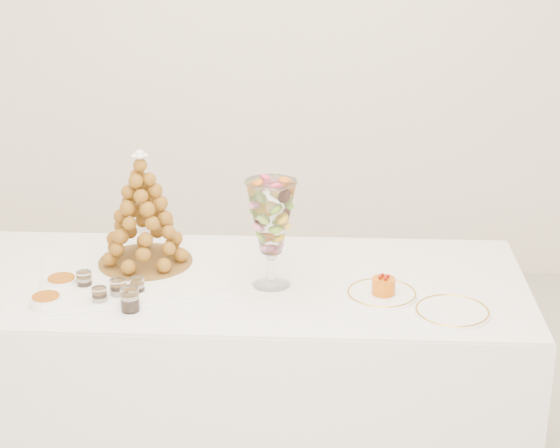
{
  "coord_description": "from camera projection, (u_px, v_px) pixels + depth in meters",
  "views": [
    {
      "loc": [
        0.16,
        -2.63,
        2.05
      ],
      "look_at": [
        0.08,
        0.22,
        0.95
      ],
      "focal_mm": 60.0,
      "sensor_mm": 36.0,
      "label": 1
    }
  ],
  "objects": [
    {
      "name": "spare_plate",
      "position": [
        452.0,
        312.0,
        2.89
      ],
      "size": [
        0.23,
        0.23,
        0.01
      ],
      "primitive_type": "cylinder",
      "color": "white",
      "rests_on": "buffet_table"
    },
    {
      "name": "verrine_c",
      "position": [
        137.0,
        287.0,
        2.99
      ],
      "size": [
        0.05,
        0.05,
        0.06
      ],
      "primitive_type": "cylinder",
      "rotation": [
        0.0,
        0.0,
        -0.15
      ],
      "color": "white",
      "rests_on": "buffet_table"
    },
    {
      "name": "ramekin_back",
      "position": [
        62.0,
        283.0,
        3.06
      ],
      "size": [
        0.1,
        0.1,
        0.03
      ],
      "primitive_type": "cylinder",
      "color": "white",
      "rests_on": "buffet_table"
    },
    {
      "name": "verrine_e",
      "position": [
        130.0,
        299.0,
        2.89
      ],
      "size": [
        0.07,
        0.07,
        0.08
      ],
      "primitive_type": "cylinder",
      "rotation": [
        0.0,
        0.0,
        0.22
      ],
      "color": "white",
      "rests_on": "buffet_table"
    },
    {
      "name": "verrine_d",
      "position": [
        100.0,
        297.0,
        2.92
      ],
      "size": [
        0.05,
        0.05,
        0.06
      ],
      "primitive_type": "cylinder",
      "rotation": [
        0.0,
        0.0,
        0.06
      ],
      "color": "white",
      "rests_on": "buffet_table"
    },
    {
      "name": "verrine_b",
      "position": [
        118.0,
        290.0,
        2.97
      ],
      "size": [
        0.05,
        0.05,
        0.07
      ],
      "primitive_type": "cylinder",
      "rotation": [
        0.0,
        0.0,
        -0.0
      ],
      "color": "white",
      "rests_on": "buffet_table"
    },
    {
      "name": "croquembouche",
      "position": [
        143.0,
        209.0,
        3.14
      ],
      "size": [
        0.32,
        0.32,
        0.4
      ],
      "rotation": [
        0.0,
        0.0,
        -0.23
      ],
      "color": "brown",
      "rests_on": "lace_tray"
    },
    {
      "name": "lace_tray",
      "position": [
        135.0,
        275.0,
        3.13
      ],
      "size": [
        0.69,
        0.58,
        0.02
      ],
      "primitive_type": "cube",
      "rotation": [
        0.0,
        0.0,
        0.24
      ],
      "color": "white",
      "rests_on": "buffet_table"
    },
    {
      "name": "verrine_a",
      "position": [
        84.0,
        281.0,
        3.03
      ],
      "size": [
        0.06,
        0.06,
        0.07
      ],
      "primitive_type": "cylinder",
      "rotation": [
        0.0,
        0.0,
        0.19
      ],
      "color": "white",
      "rests_on": "buffet_table"
    },
    {
      "name": "ramekin_front",
      "position": [
        46.0,
        301.0,
        2.94
      ],
      "size": [
        0.1,
        0.1,
        0.03
      ],
      "primitive_type": "cylinder",
      "color": "white",
      "rests_on": "buffet_table"
    },
    {
      "name": "macaron_vase",
      "position": [
        271.0,
        218.0,
        3.0
      ],
      "size": [
        0.16,
        0.16,
        0.36
      ],
      "color": "white",
      "rests_on": "buffet_table"
    },
    {
      "name": "cake_plate",
      "position": [
        382.0,
        294.0,
        3.01
      ],
      "size": [
        0.23,
        0.23,
        0.01
      ],
      "primitive_type": "cylinder",
      "color": "white",
      "rests_on": "buffet_table"
    },
    {
      "name": "mousse_cake",
      "position": [
        384.0,
        286.0,
        2.99
      ],
      "size": [
        0.08,
        0.08,
        0.07
      ],
      "color": "#C85C09",
      "rests_on": "cake_plate"
    },
    {
      "name": "buffet_table",
      "position": [
        231.0,
        378.0,
        3.26
      ],
      "size": [
        2.01,
        0.84,
        0.76
      ],
      "rotation": [
        0.0,
        0.0,
        -0.02
      ],
      "color": "white",
      "rests_on": "ground"
    }
  ]
}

